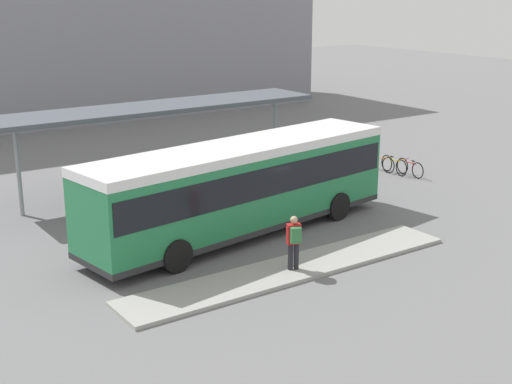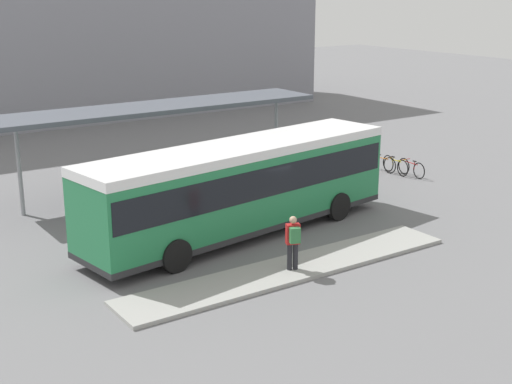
{
  "view_description": "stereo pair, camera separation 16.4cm",
  "coord_description": "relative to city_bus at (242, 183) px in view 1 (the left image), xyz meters",
  "views": [
    {
      "loc": [
        -12.76,
        -19.21,
        8.18
      ],
      "look_at": [
        0.59,
        0.0,
        1.42
      ],
      "focal_mm": 50.0,
      "sensor_mm": 36.0,
      "label": 1
    },
    {
      "loc": [
        -12.63,
        -19.3,
        8.18
      ],
      "look_at": [
        0.59,
        0.0,
        1.42
      ],
      "focal_mm": 50.0,
      "sensor_mm": 36.0,
      "label": 2
    }
  ],
  "objects": [
    {
      "name": "city_bus",
      "position": [
        0.0,
        0.0,
        0.0
      ],
      "size": [
        12.0,
        4.09,
        3.16
      ],
      "rotation": [
        0.0,
        0.0,
        0.14
      ],
      "color": "#237A47",
      "rests_on": "ground_plane"
    },
    {
      "name": "ground_plane",
      "position": [
        -0.01,
        -0.0,
        -1.85
      ],
      "size": [
        120.0,
        120.0,
        0.0
      ],
      "primitive_type": "plane",
      "color": "slate"
    },
    {
      "name": "station_shelter",
      "position": [
        0.28,
        6.42,
        1.62
      ],
      "size": [
        13.66,
        2.72,
        3.6
      ],
      "color": "#4C515B",
      "rests_on": "ground_plane"
    },
    {
      "name": "curb_island",
      "position": [
        -0.58,
        -3.56,
        -1.79
      ],
      "size": [
        11.13,
        1.8,
        0.12
      ],
      "color": "#9E9E99",
      "rests_on": "ground_plane"
    },
    {
      "name": "pedestrian_waiting",
      "position": [
        -0.67,
        -3.75,
        -0.78
      ],
      "size": [
        0.48,
        0.51,
        1.65
      ],
      "rotation": [
        0.0,
        0.0,
        1.21
      ],
      "color": "#232328",
      "rests_on": "curb_island"
    },
    {
      "name": "bicycle_yellow",
      "position": [
        10.26,
        2.96,
        -1.46
      ],
      "size": [
        0.48,
        1.8,
        0.78
      ],
      "rotation": [
        0.0,
        0.0,
        -1.69
      ],
      "color": "black",
      "rests_on": "ground_plane"
    },
    {
      "name": "bicycle_red",
      "position": [
        10.54,
        2.24,
        -1.47
      ],
      "size": [
        0.48,
        1.74,
        0.75
      ],
      "rotation": [
        0.0,
        0.0,
        1.48
      ],
      "color": "black",
      "rests_on": "ground_plane"
    },
    {
      "name": "station_building",
      "position": [
        5.67,
        27.06,
        4.49
      ],
      "size": [
        29.97,
        10.59,
        12.68
      ],
      "color": "gray",
      "rests_on": "ground_plane"
    },
    {
      "name": "bicycle_orange",
      "position": [
        10.11,
        3.69,
        -1.46
      ],
      "size": [
        0.48,
        1.78,
        0.77
      ],
      "rotation": [
        0.0,
        0.0,
        -1.55
      ],
      "color": "black",
      "rests_on": "ground_plane"
    },
    {
      "name": "potted_planter_near_shelter",
      "position": [
        -3.26,
        4.45,
        -1.14
      ],
      "size": [
        0.88,
        0.88,
        1.36
      ],
      "color": "slate",
      "rests_on": "ground_plane"
    }
  ]
}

